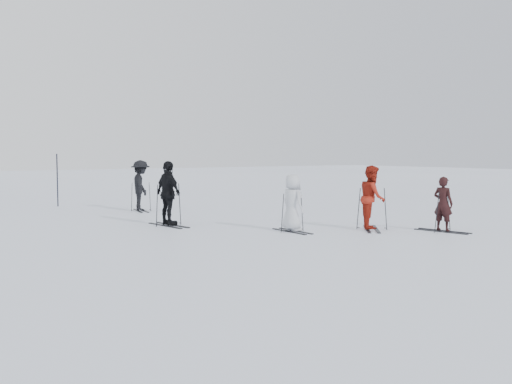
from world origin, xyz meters
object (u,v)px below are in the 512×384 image
at_px(skier_grey, 292,203).
at_px(piste_marker, 57,180).
at_px(skier_uphill_far, 141,186).
at_px(skier_uphill_left, 168,194).
at_px(skier_red, 372,198).
at_px(skier_near_dark, 443,205).

distance_m(skier_grey, piste_marker, 11.95).
relative_size(skier_uphill_far, piste_marker, 0.88).
distance_m(skier_grey, skier_uphill_far, 7.83).
height_order(skier_uphill_left, skier_uphill_far, skier_uphill_left).
distance_m(skier_red, piste_marker, 13.60).
bearing_deg(skier_uphill_far, skier_uphill_left, 178.53).
relative_size(skier_uphill_left, piste_marker, 0.90).
relative_size(skier_grey, piste_marker, 0.73).
distance_m(skier_red, skier_uphill_left, 6.09).
xyz_separation_m(skier_grey, skier_uphill_far, (-1.39, 7.71, 0.16)).
height_order(skier_near_dark, skier_uphill_left, skier_uphill_left).
bearing_deg(piste_marker, skier_uphill_far, -60.01).
bearing_deg(skier_uphill_far, skier_grey, -159.28).
bearing_deg(skier_red, skier_near_dark, -96.31).
bearing_deg(skier_red, skier_uphill_far, 62.41).
bearing_deg(skier_uphill_far, piste_marker, 40.48).
xyz_separation_m(skier_grey, piste_marker, (-3.53, 11.42, 0.29)).
xyz_separation_m(skier_near_dark, skier_uphill_left, (-5.91, 5.46, 0.21)).
height_order(skier_near_dark, skier_uphill_far, skier_uphill_far).
distance_m(skier_uphill_left, skier_uphill_far, 4.70).
height_order(skier_near_dark, skier_red, skier_red).
bearing_deg(skier_near_dark, piste_marker, 14.85).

